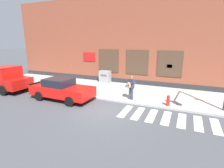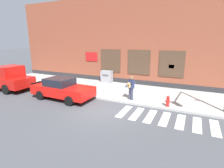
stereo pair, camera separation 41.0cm
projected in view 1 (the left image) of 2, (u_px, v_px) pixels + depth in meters
ground_plane at (106, 111)px, 10.67m from camera, size 160.00×160.00×0.00m
sidewalk at (128, 92)px, 14.37m from camera, size 28.00×5.08×0.13m
building_backdrop at (143, 41)px, 17.43m from camera, size 28.00×4.06×8.24m
crosswalk at (166, 118)px, 9.63m from camera, size 5.20×1.90×0.01m
red_car at (62, 89)px, 12.52m from camera, size 4.64×2.07×1.53m
red_truck at (3, 78)px, 14.76m from camera, size 5.45×2.28×2.10m
busker at (131, 86)px, 12.05m from camera, size 0.72×0.67×1.69m
utility_box at (105, 77)px, 17.27m from camera, size 1.09×0.66×1.14m
fire_hydrant at (168, 101)px, 11.03m from camera, size 0.38×0.20×0.70m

